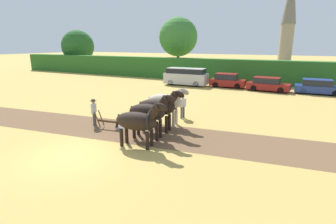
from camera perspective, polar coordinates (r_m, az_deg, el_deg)
ground_plane at (r=12.77m, az=-20.23°, el=-9.00°), size 240.00×240.00×0.00m
plowed_furrow_strip at (r=17.12m, az=-17.88°, el=-2.80°), size 31.00×7.65×0.01m
hedgerow at (r=35.77m, az=12.80°, el=8.77°), size 76.15×1.96×2.98m
tree_far_left at (r=54.20m, az=-19.03°, el=13.36°), size 6.01×6.01×7.46m
tree_left at (r=42.91m, az=2.25°, el=15.99°), size 6.05×6.05×8.98m
church_spire at (r=66.10m, az=24.83°, el=18.34°), size 3.14×3.14×20.37m
draft_horse_lead_left at (r=12.74m, az=-6.49°, el=-1.98°), size 2.84×1.21×2.37m
draft_horse_lead_right at (r=13.82m, az=-4.17°, el=-0.07°), size 2.75×1.18×2.51m
draft_horse_trail_left at (r=14.97m, az=-2.19°, el=1.06°), size 2.94×1.24×2.52m
draft_horse_trail_right at (r=16.14m, az=-0.55°, el=2.18°), size 2.84×1.31×2.44m
plow at (r=15.91m, az=-12.19°, el=-2.51°), size 1.78×0.55×1.13m
farmer_at_plow at (r=16.80m, az=-15.84°, el=0.39°), size 0.41×0.59×1.64m
farmer_beside_team at (r=17.72m, az=3.21°, el=1.52°), size 0.35×0.61×1.58m
parked_van at (r=32.09m, az=3.92°, el=7.72°), size 5.27×2.09×2.09m
parked_car_left at (r=31.35m, az=12.80°, el=6.66°), size 4.06×1.90×1.61m
parked_car_center_left at (r=30.03m, az=20.90°, el=5.62°), size 4.43×1.96×1.48m
parked_car_center at (r=30.42m, az=29.90°, el=4.74°), size 4.51×1.92×1.49m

